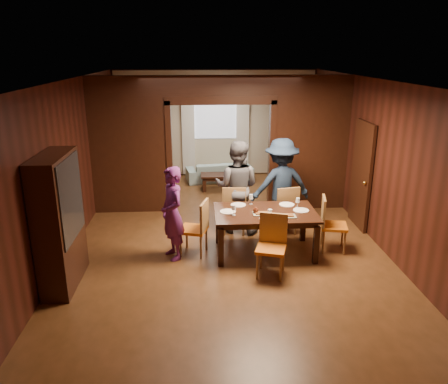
{
  "coord_description": "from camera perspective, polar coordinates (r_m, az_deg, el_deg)",
  "views": [
    {
      "loc": [
        -0.49,
        -7.54,
        3.38
      ],
      "look_at": [
        -0.05,
        -0.4,
        1.05
      ],
      "focal_mm": 35.0,
      "sensor_mm": 36.0,
      "label": 1
    }
  ],
  "objects": [
    {
      "name": "floor",
      "position": [
        8.28,
        0.21,
        -6.06
      ],
      "size": [
        9.0,
        9.0,
        0.0
      ],
      "primitive_type": "plane",
      "color": "#4A2D15",
      "rests_on": "ground"
    },
    {
      "name": "ceiling",
      "position": [
        7.57,
        0.23,
        14.4
      ],
      "size": [
        5.5,
        9.0,
        0.02
      ],
      "primitive_type": "cube",
      "color": "silver",
      "rests_on": "room_walls"
    },
    {
      "name": "room_walls",
      "position": [
        9.63,
        -0.5,
        6.81
      ],
      "size": [
        5.52,
        9.01,
        2.9
      ],
      "color": "black",
      "rests_on": "floor"
    },
    {
      "name": "person_purple",
      "position": [
        7.31,
        -6.76,
        -2.81
      ],
      "size": [
        0.59,
        0.69,
        1.59
      ],
      "primitive_type": "imported",
      "rotation": [
        0.0,
        0.0,
        -1.14
      ],
      "color": "#622366",
      "rests_on": "floor"
    },
    {
      "name": "person_grey",
      "position": [
        8.31,
        1.68,
        0.65
      ],
      "size": [
        1.04,
        0.92,
        1.79
      ],
      "primitive_type": "imported",
      "rotation": [
        0.0,
        0.0,
        2.83
      ],
      "color": "#505057",
      "rests_on": "floor"
    },
    {
      "name": "person_navy",
      "position": [
        8.48,
        7.45,
        0.92
      ],
      "size": [
        1.27,
        0.86,
        1.81
      ],
      "primitive_type": "imported",
      "rotation": [
        0.0,
        0.0,
        3.31
      ],
      "color": "#162337",
      "rests_on": "floor"
    },
    {
      "name": "sofa",
      "position": [
        11.83,
        -0.58,
        2.73
      ],
      "size": [
        1.85,
        0.96,
        0.52
      ],
      "primitive_type": "imported",
      "rotation": [
        0.0,
        0.0,
        3.3
      ],
      "color": "#9BC3CC",
      "rests_on": "floor"
    },
    {
      "name": "serving_bowl",
      "position": [
        7.59,
        5.84,
        -1.96
      ],
      "size": [
        0.31,
        0.31,
        0.08
      ],
      "primitive_type": "imported",
      "color": "black",
      "rests_on": "dining_table"
    },
    {
      "name": "dining_table",
      "position": [
        7.61,
        5.34,
        -5.25
      ],
      "size": [
        1.73,
        1.08,
        0.76
      ],
      "primitive_type": "cube",
      "color": "black",
      "rests_on": "floor"
    },
    {
      "name": "coffee_table",
      "position": [
        11.06,
        -0.94,
        1.32
      ],
      "size": [
        0.8,
        0.5,
        0.4
      ],
      "primitive_type": "cube",
      "color": "black",
      "rests_on": "floor"
    },
    {
      "name": "chair_left",
      "position": [
        7.52,
        -4.03,
        -4.66
      ],
      "size": [
        0.54,
        0.54,
        0.97
      ],
      "primitive_type": null,
      "rotation": [
        0.0,
        0.0,
        -1.85
      ],
      "color": "orange",
      "rests_on": "floor"
    },
    {
      "name": "chair_right",
      "position": [
        7.88,
        14.19,
        -4.11
      ],
      "size": [
        0.52,
        0.52,
        0.97
      ],
      "primitive_type": null,
      "rotation": [
        0.0,
        0.0,
        1.36
      ],
      "color": "#CA6113",
      "rests_on": "floor"
    },
    {
      "name": "chair_far_l",
      "position": [
        8.38,
        1.33,
        -2.19
      ],
      "size": [
        0.47,
        0.47,
        0.97
      ],
      "primitive_type": null,
      "rotation": [
        0.0,
        0.0,
        3.06
      ],
      "color": "red",
      "rests_on": "floor"
    },
    {
      "name": "chair_far_r",
      "position": [
        8.44,
        7.8,
        -2.21
      ],
      "size": [
        0.52,
        0.52,
        0.97
      ],
      "primitive_type": null,
      "rotation": [
        0.0,
        0.0,
        3.34
      ],
      "color": "orange",
      "rests_on": "floor"
    },
    {
      "name": "chair_near",
      "position": [
        6.84,
        6.17,
        -7.14
      ],
      "size": [
        0.55,
        0.55,
        0.97
      ],
      "primitive_type": null,
      "rotation": [
        0.0,
        0.0,
        -0.3
      ],
      "color": "#C35D12",
      "rests_on": "floor"
    },
    {
      "name": "hutch",
      "position": [
        6.81,
        -20.73,
        -3.65
      ],
      "size": [
        0.4,
        1.2,
        2.0
      ],
      "primitive_type": "cube",
      "color": "black",
      "rests_on": "floor"
    },
    {
      "name": "door_right",
      "position": [
        8.96,
        17.51,
        2.11
      ],
      "size": [
        0.06,
        0.9,
        2.1
      ],
      "primitive_type": "cube",
      "color": "black",
      "rests_on": "floor"
    },
    {
      "name": "window_far",
      "position": [
        12.11,
        -1.14,
        10.06
      ],
      "size": [
        1.2,
        0.03,
        1.3
      ],
      "primitive_type": "cube",
      "color": "silver",
      "rests_on": "back_wall"
    },
    {
      "name": "curtain_left",
      "position": [
        12.14,
        -4.7,
        7.87
      ],
      "size": [
        0.35,
        0.06,
        2.4
      ],
      "primitive_type": "cube",
      "color": "white",
      "rests_on": "back_wall"
    },
    {
      "name": "curtain_right",
      "position": [
        12.2,
        2.43,
        7.96
      ],
      "size": [
        0.35,
        0.06,
        2.4
      ],
      "primitive_type": "cube",
      "color": "white",
      "rests_on": "back_wall"
    },
    {
      "name": "plate_left",
      "position": [
        7.43,
        0.5,
        -2.57
      ],
      "size": [
        0.27,
        0.27,
        0.01
      ],
      "primitive_type": "cylinder",
      "color": "white",
      "rests_on": "dining_table"
    },
    {
      "name": "plate_far_l",
      "position": [
        7.75,
        1.88,
        -1.7
      ],
      "size": [
        0.27,
        0.27,
        0.01
      ],
      "primitive_type": "cylinder",
      "color": "silver",
      "rests_on": "dining_table"
    },
    {
      "name": "plate_far_r",
      "position": [
        7.84,
        8.2,
        -1.63
      ],
      "size": [
        0.27,
        0.27,
        0.01
      ],
      "primitive_type": "cylinder",
      "color": "white",
      "rests_on": "dining_table"
    },
    {
      "name": "plate_right",
      "position": [
        7.6,
        10.02,
        -2.36
      ],
      "size": [
        0.27,
        0.27,
        0.01
      ],
      "primitive_type": "cylinder",
      "color": "silver",
      "rests_on": "dining_table"
    },
    {
      "name": "plate_near",
      "position": [
        7.15,
        5.7,
        -3.5
      ],
      "size": [
        0.27,
        0.27,
        0.01
      ],
      "primitive_type": "cylinder",
      "color": "white",
      "rests_on": "dining_table"
    },
    {
      "name": "platter_a",
      "position": [
        7.34,
        4.98,
        -2.79
      ],
      "size": [
        0.3,
        0.2,
        0.04
      ],
      "primitive_type": "cube",
      "color": "gray",
      "rests_on": "dining_table"
    },
    {
      "name": "platter_b",
      "position": [
        7.29,
        8.19,
        -3.08
      ],
      "size": [
        0.3,
        0.2,
        0.04
      ],
      "primitive_type": "cube",
      "color": "gray",
      "rests_on": "dining_table"
    },
    {
      "name": "wineglass_left",
      "position": [
        7.26,
        1.28,
        -2.38
      ],
      "size": [
        0.08,
        0.08,
        0.18
      ],
      "primitive_type": null,
      "color": "silver",
      "rests_on": "dining_table"
    },
    {
      "name": "wineglass_far",
      "position": [
        7.79,
        3.55,
        -0.96
      ],
      "size": [
        0.08,
        0.08,
        0.18
      ],
      "primitive_type": null,
      "color": "white",
      "rests_on": "dining_table"
    },
    {
      "name": "wineglass_right",
      "position": [
        7.7,
        9.6,
        -1.4
      ],
      "size": [
        0.08,
        0.08,
        0.18
      ],
      "primitive_type": null,
      "color": "silver",
      "rests_on": "dining_table"
    },
    {
      "name": "tumbler",
      "position": [
        7.21,
        6.03,
        -2.79
      ],
      "size": [
        0.07,
        0.07,
        0.14
      ],
      "primitive_type": "cylinder",
      "color": "white",
      "rests_on": "dining_table"
    },
    {
      "name": "condiment_jar",
      "position": [
        7.35,
        4.16,
        -2.44
      ],
      "size": [
        0.08,
        0.08,
        0.11
      ],
      "primitive_type": null,
      "color": "#512112",
      "rests_on": "dining_table"
    }
  ]
}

